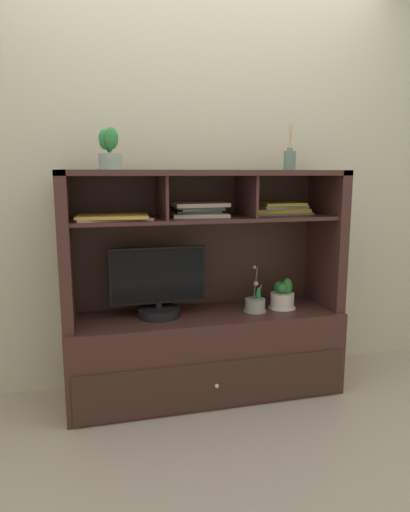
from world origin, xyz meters
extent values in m
cube|color=#A5978A|center=(0.00, 0.00, -0.01)|extent=(6.00, 6.00, 0.02)
cube|color=#BFBA9D|center=(0.00, 0.27, 1.40)|extent=(6.00, 0.02, 2.80)
cube|color=#40231F|center=(0.00, 0.00, 0.25)|extent=(1.61, 0.49, 0.50)
cube|color=#342119|center=(0.00, -0.25, 0.15)|extent=(1.54, 0.01, 0.27)
sphere|color=silver|center=(0.00, -0.26, 0.15)|extent=(0.02, 0.02, 0.02)
cube|color=#40231F|center=(-0.77, 0.00, 0.92)|extent=(0.06, 0.44, 0.83)
cube|color=#40231F|center=(0.77, 0.00, 0.92)|extent=(0.06, 0.44, 0.83)
cube|color=#342119|center=(0.00, 0.21, 0.90)|extent=(1.55, 0.02, 0.80)
cube|color=#40231F|center=(0.00, 0.00, 1.32)|extent=(1.61, 0.44, 0.03)
cube|color=#40231F|center=(0.00, 0.00, 1.06)|extent=(1.49, 0.39, 0.02)
cube|color=#40231F|center=(-0.25, 0.00, 1.19)|extent=(0.02, 0.37, 0.23)
cube|color=#40231F|center=(0.25, 0.00, 1.19)|extent=(0.02, 0.37, 0.23)
cylinder|color=black|center=(-0.28, 0.00, 0.52)|extent=(0.24, 0.24, 0.05)
cylinder|color=black|center=(-0.28, 0.00, 0.56)|extent=(0.04, 0.04, 0.03)
cube|color=black|center=(-0.28, 0.00, 0.74)|extent=(0.55, 0.03, 0.33)
cube|color=black|center=(-0.28, -0.02, 0.74)|extent=(0.52, 0.00, 0.30)
cylinder|color=gray|center=(0.30, -0.05, 0.54)|extent=(0.12, 0.12, 0.08)
cylinder|color=gray|center=(0.30, -0.05, 0.50)|extent=(0.14, 0.14, 0.01)
cylinder|color=#4C6B38|center=(0.30, -0.05, 0.67)|extent=(0.03, 0.01, 0.19)
sphere|color=#C270B3|center=(0.30, -0.06, 0.67)|extent=(0.03, 0.03, 0.03)
sphere|color=#C270B3|center=(0.29, -0.05, 0.77)|extent=(0.02, 0.02, 0.02)
ellipsoid|color=#338948|center=(0.32, -0.06, 0.61)|extent=(0.04, 0.05, 0.09)
ellipsoid|color=#338948|center=(0.32, -0.04, 0.61)|extent=(0.06, 0.08, 0.13)
cylinder|color=beige|center=(0.48, -0.03, 0.55)|extent=(0.14, 0.14, 0.09)
cylinder|color=beige|center=(0.48, -0.03, 0.50)|extent=(0.17, 0.17, 0.01)
ellipsoid|color=#276D2D|center=(0.51, -0.03, 0.63)|extent=(0.07, 0.06, 0.11)
ellipsoid|color=#276D2D|center=(0.47, 0.00, 0.63)|extent=(0.07, 0.06, 0.07)
ellipsoid|color=#276D2D|center=(0.47, -0.05, 0.63)|extent=(0.07, 0.05, 0.06)
cube|color=slate|center=(0.48, 0.04, 1.08)|extent=(0.36, 0.21, 0.01)
cube|color=gold|center=(0.47, 0.05, 1.09)|extent=(0.35, 0.21, 0.02)
cube|color=gray|center=(0.48, 0.04, 1.11)|extent=(0.31, 0.22, 0.02)
cube|color=gold|center=(0.48, 0.04, 1.13)|extent=(0.26, 0.21, 0.02)
cube|color=beige|center=(-0.03, 0.05, 1.08)|extent=(0.34, 0.32, 0.02)
cube|color=#334342|center=(-0.03, 0.06, 1.10)|extent=(0.27, 0.24, 0.02)
cube|color=slate|center=(-0.02, 0.05, 1.11)|extent=(0.27, 0.21, 0.01)
cube|color=slate|center=(-0.03, 0.04, 1.12)|extent=(0.27, 0.19, 0.01)
cube|color=beige|center=(-0.03, 0.04, 1.14)|extent=(0.33, 0.24, 0.02)
cube|color=gray|center=(-0.52, -0.06, 1.08)|extent=(0.40, 0.22, 0.01)
cube|color=gold|center=(-0.52, -0.07, 1.09)|extent=(0.39, 0.27, 0.02)
cylinder|color=slate|center=(0.52, 0.02, 1.39)|extent=(0.07, 0.07, 0.11)
cylinder|color=slate|center=(0.52, 0.02, 1.45)|extent=(0.03, 0.03, 0.02)
cylinder|color=tan|center=(0.53, 0.02, 1.52)|extent=(0.00, 0.03, 0.16)
cylinder|color=tan|center=(0.52, 0.02, 1.52)|extent=(0.04, 0.00, 0.16)
cylinder|color=tan|center=(0.52, 0.02, 1.52)|extent=(0.00, 0.03, 0.16)
cylinder|color=tan|center=(0.52, 0.01, 1.52)|extent=(0.02, 0.00, 0.16)
cylinder|color=#889E93|center=(-0.52, -0.02, 1.37)|extent=(0.12, 0.12, 0.08)
cylinder|color=#889E93|center=(-0.52, -0.02, 1.34)|extent=(0.14, 0.14, 0.01)
ellipsoid|color=#2C793A|center=(-0.51, -0.03, 1.49)|extent=(0.05, 0.07, 0.09)
ellipsoid|color=#2C793A|center=(-0.52, 0.01, 1.47)|extent=(0.05, 0.05, 0.11)
ellipsoid|color=#2C793A|center=(-0.55, -0.03, 1.49)|extent=(0.06, 0.06, 0.11)
ellipsoid|color=#2C793A|center=(-0.51, -0.06, 1.49)|extent=(0.07, 0.05, 0.11)
camera|label=1|loc=(-0.65, -2.52, 1.31)|focal=32.04mm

